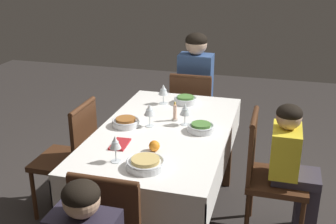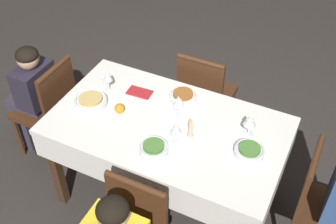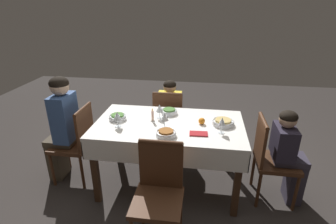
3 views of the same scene
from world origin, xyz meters
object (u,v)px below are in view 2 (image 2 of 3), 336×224
Objects in this scene: orange_fruit at (119,108)px; wine_glass_north at (178,101)px; chair_north at (204,93)px; chair_east at (321,205)px; bowl_west at (91,101)px; bowl_north at (183,96)px; dining_table at (167,134)px; bowl_east at (249,151)px; chair_west at (50,106)px; person_child_dark at (31,95)px; wine_glass_west at (108,76)px; bowl_south at (154,148)px; wine_glass_east at (250,121)px; wine_glass_south at (176,129)px; napkin_red_folded at (140,92)px; candle_centerpiece at (190,130)px.

wine_glass_north is at bearing 21.78° from orange_fruit.
chair_east is at bearing 146.81° from chair_north.
bowl_west is 0.21m from orange_fruit.
chair_north is 4.75× the size of bowl_north.
bowl_east reaches higher than dining_table.
chair_west is 13.52× the size of orange_fruit.
chair_west is 0.90× the size of person_child_dark.
wine_glass_west reaches higher than bowl_south.
dining_table is 0.54m from wine_glass_east.
wine_glass_south is at bearing 99.18° from chair_north.
bowl_west is (-1.54, -0.07, 0.29)m from chair_east.
wine_glass_east is 0.98× the size of wine_glass_north.
chair_east is 4.75× the size of bowl_north.
person_child_dark reaches higher than chair_east.
dining_table is 8.49× the size of bowl_south.
napkin_red_folded is (-0.33, 0.09, -0.11)m from wine_glass_north.
chair_east is at bearing -4.31° from wine_glass_west.
bowl_west is at bearing -164.60° from wine_glass_north.
bowl_north is at bearing 103.48° from wine_glass_north.
chair_north is 0.90× the size of person_child_dark.
bowl_south is at bearing -30.43° from orange_fruit.
bowl_west is (-0.53, -0.05, 0.12)m from dining_table.
wine_glass_east is 0.45m from wine_glass_south.
wine_glass_north is at bearing -76.52° from bowl_north.
napkin_red_folded is (-1.31, 0.17, 0.27)m from chair_east.
bowl_south is at bearing -85.19° from bowl_north.
wine_glass_west is 1.13× the size of candle_centerpiece.
wine_glass_south reaches higher than bowl_west.
bowl_south is 0.36m from wine_glass_north.
person_child_dark is at bearing -172.20° from wine_glass_west.
orange_fruit is at bearing 83.56° from chair_west.
wine_glass_south reaches higher than chair_west.
bowl_east is 1.06m from wine_glass_west.
orange_fruit reaches higher than napkin_red_folded.
bowl_east is 0.62m from bowl_north.
dining_table is 0.29m from bowl_north.
wine_glass_north is (1.03, 0.06, 0.38)m from chair_west.
candle_centerpiece is at bearing -58.17° from bowl_north.
chair_north is at bearing 90.59° from bowl_north.
chair_east reaches higher than bowl_south.
chair_north is 5.74× the size of wine_glass_south.
wine_glass_north is at bearing -14.62° from napkin_red_folded.
bowl_north is at bearing 121.83° from candle_centerpiece.
bowl_west is at bearing 174.04° from wine_glass_south.
chair_east is at bearing 2.51° from bowl_west.
wine_glass_south is at bearing -5.96° from bowl_west.
napkin_red_folded is at bearing 15.79° from wine_glass_west.
person_child_dark is 6.94× the size of candle_centerpiece.
candle_centerpiece reaches higher than chair_east.
wine_glass_west is 0.67m from wine_glass_south.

